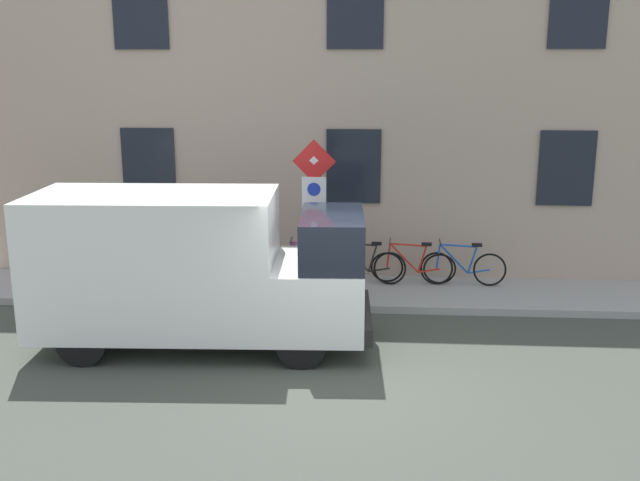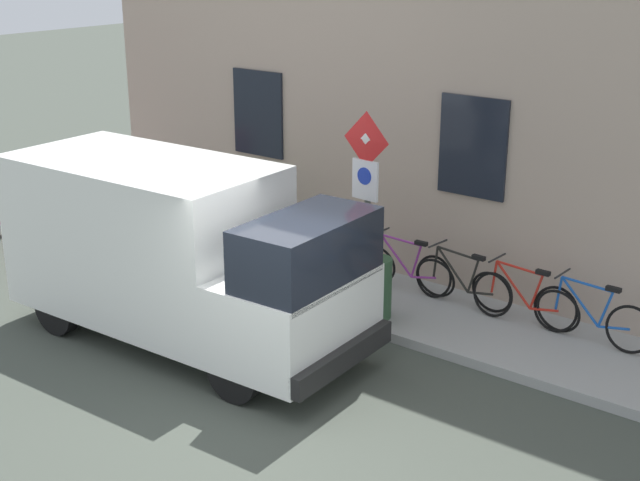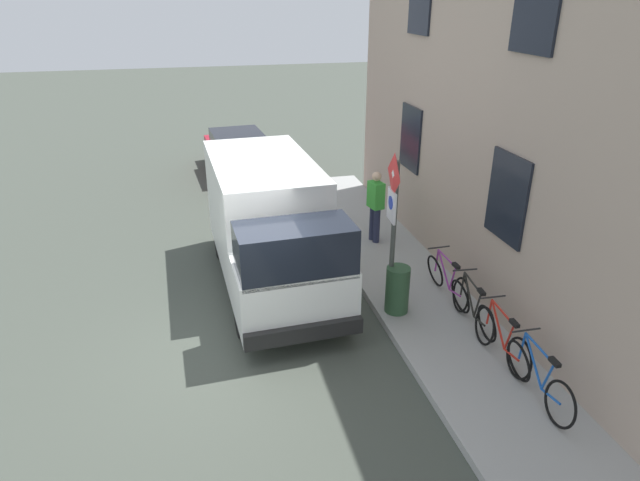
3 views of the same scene
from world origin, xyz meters
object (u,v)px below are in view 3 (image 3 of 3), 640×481
Objects in this scene: parked_hatchback at (239,152)px; bicycle_purple at (447,281)px; bicycle_blue at (539,377)px; bicycle_black at (472,307)px; bicycle_red at (502,339)px; delivery_van at (270,224)px; pedestrian at (375,204)px; litter_bin at (397,290)px; sign_post_stacked at (393,212)px.

parked_hatchback reaches higher than bicycle_purple.
bicycle_blue and bicycle_purple have the same top height.
bicycle_blue is at bearing 178.75° from bicycle_purple.
bicycle_black is 0.99m from bicycle_purple.
bicycle_red is 1.00× the size of bicycle_purple.
delivery_van is 4.23m from bicycle_black.
bicycle_red and bicycle_purple have the same top height.
bicycle_black is at bearing 85.51° from pedestrian.
delivery_van is 5.70m from bicycle_blue.
bicycle_red is 4.95m from pedestrian.
bicycle_black is at bearing -168.35° from parked_hatchback.
bicycle_red is 1.98m from bicycle_purple.
bicycle_purple is 1.13m from litter_bin.
pedestrian reaches higher than bicycle_red.
sign_post_stacked is 0.70× the size of parked_hatchback.
pedestrian is at bearing -163.35° from parked_hatchback.
parked_hatchback is at bearing -80.52° from pedestrian.
delivery_van is 2.90m from litter_bin.
pedestrian is 3.22m from litter_bin.
parked_hatchback is 7.04m from pedestrian.
bicycle_purple is at bearing 10.71° from litter_bin.
parked_hatchback is at bearing 21.04° from bicycle_black.
sign_post_stacked reaches higher than bicycle_red.
parked_hatchback is at bearing 17.53° from bicycle_red.
pedestrian is (2.68, 1.21, -0.26)m from delivery_van.
bicycle_purple is (3.17, -1.70, -0.82)m from delivery_van.
bicycle_black is (0.00, 0.99, 0.00)m from bicycle_red.
delivery_van is at bearing 60.55° from bicycle_purple.
bicycle_red is at bearing -57.93° from litter_bin.
parked_hatchback is at bearing 176.55° from delivery_van.
bicycle_black is 1.36m from litter_bin.
delivery_van reaches higher than pedestrian.
litter_bin is (-1.11, 0.78, 0.08)m from bicycle_black.
delivery_van is at bearing 136.97° from sign_post_stacked.
bicycle_purple is 1.00× the size of pedestrian.
bicycle_blue is 1.90× the size of litter_bin.
bicycle_red is (0.00, 0.99, 0.00)m from bicycle_blue.
parked_hatchback reaches higher than bicycle_black.
sign_post_stacked reaches higher than litter_bin.
delivery_van is at bearing 174.45° from parked_hatchback.
delivery_van is 6.01× the size of litter_bin.
sign_post_stacked is at bearing 139.50° from litter_bin.
sign_post_stacked is at bearing -173.97° from parked_hatchback.
delivery_van is at bearing 12.72° from pedestrian.
bicycle_red is at bearing 1.61° from bicycle_blue.
bicycle_purple is 1.90× the size of litter_bin.
bicycle_red is (3.17, -3.68, -0.82)m from delivery_van.
bicycle_black is (3.01, -10.47, -0.22)m from parked_hatchback.
parked_hatchback is at bearing 16.35° from bicycle_purple.
litter_bin is at bearing 23.51° from bicycle_blue.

